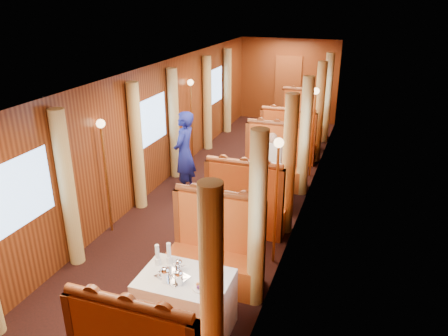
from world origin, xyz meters
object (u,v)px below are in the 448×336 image
at_px(table_mid, 261,187).
at_px(rose_vase_mid, 262,159).
at_px(banquette_near_aft, 216,255).
at_px(teapot_back, 179,266).
at_px(fruit_plate, 203,286).
at_px(banquette_mid_aft, 274,166).
at_px(teapot_right, 179,279).
at_px(teapot_left, 166,276).
at_px(table_near, 186,304).
at_px(banquette_mid_fwd, 246,208).
at_px(table_far, 296,134).
at_px(banquette_far_fwd, 288,144).
at_px(banquette_far_aft, 303,122).
at_px(passenger, 271,156).
at_px(rose_vase_far, 297,113).
at_px(steward, 184,153).
at_px(tea_tray, 172,277).

relative_size(table_mid, rose_vase_mid, 2.92).
bearing_deg(banquette_near_aft, teapot_back, -97.21).
bearing_deg(fruit_plate, banquette_mid_aft, 93.27).
relative_size(table_mid, teapot_right, 6.26).
relative_size(teapot_left, rose_vase_mid, 0.50).
xyz_separation_m(table_near, banquette_mid_fwd, (0.00, 2.49, 0.05)).
bearing_deg(rose_vase_mid, table_far, 89.92).
distance_m(table_mid, fruit_plate, 3.64).
relative_size(table_near, teapot_left, 5.87).
relative_size(banquette_far_fwd, banquette_far_aft, 1.00).
xyz_separation_m(teapot_right, teapot_back, (-0.11, 0.23, -0.01)).
height_order(teapot_left, teapot_back, teapot_left).
xyz_separation_m(table_mid, banquette_far_aft, (0.00, 4.51, 0.05)).
relative_size(fruit_plate, rose_vase_mid, 0.62).
bearing_deg(banquette_far_fwd, table_far, 90.00).
bearing_deg(passenger, banquette_mid_fwd, -90.00).
xyz_separation_m(banquette_far_aft, rose_vase_mid, (-0.00, -4.48, 0.50)).
height_order(banquette_far_aft, passenger, banquette_far_aft).
bearing_deg(banquette_mid_aft, fruit_plate, -86.73).
bearing_deg(fruit_plate, banquette_far_aft, 91.86).
height_order(banquette_far_fwd, teapot_left, banquette_far_fwd).
relative_size(banquette_mid_fwd, banquette_far_aft, 1.00).
xyz_separation_m(banquette_mid_fwd, rose_vase_mid, (-0.00, 1.04, 0.50)).
distance_m(fruit_plate, rose_vase_far, 7.11).
xyz_separation_m(teapot_left, teapot_right, (0.16, 0.01, -0.00)).
relative_size(banquette_mid_fwd, steward, 0.80).
relative_size(banquette_near_aft, passenger, 1.76).
bearing_deg(steward, rose_vase_mid, 88.36).
bearing_deg(table_near, banquette_far_fwd, 90.00).
bearing_deg(banquette_near_aft, banquette_mid_aft, 90.00).
bearing_deg(banquette_near_aft, teapot_left, -98.25).
height_order(teapot_left, passenger, passenger).
height_order(banquette_mid_aft, rose_vase_far, banquette_mid_aft).
bearing_deg(tea_tray, table_mid, 87.85).
height_order(table_far, teapot_left, teapot_left).
bearing_deg(table_near, table_far, 90.00).
relative_size(teapot_left, passenger, 0.24).
height_order(table_near, banquette_far_aft, banquette_far_aft).
bearing_deg(passenger, banquette_far_aft, 90.00).
xyz_separation_m(tea_tray, steward, (-1.45, 3.60, 0.08)).
bearing_deg(banquette_mid_aft, teapot_back, -91.50).
relative_size(banquette_near_aft, banquette_mid_fwd, 1.00).
height_order(banquette_mid_fwd, rose_vase_mid, banquette_mid_fwd).
bearing_deg(table_near, teapot_right, -93.83).
distance_m(banquette_far_aft, rose_vase_mid, 4.51).
bearing_deg(banquette_far_aft, table_far, -90.00).
bearing_deg(passenger, banquette_far_fwd, 90.00).
bearing_deg(banquette_far_aft, fruit_plate, -88.14).
relative_size(table_mid, banquette_far_fwd, 0.78).
height_order(teapot_left, teapot_right, teapot_left).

